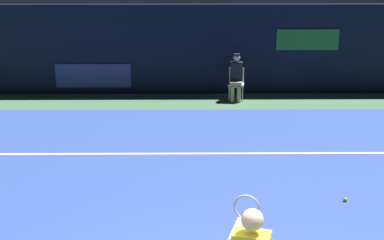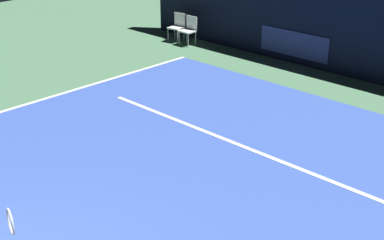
# 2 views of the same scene
# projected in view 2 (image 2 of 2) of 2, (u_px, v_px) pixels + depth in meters

# --- Properties ---
(ground_plane) EXTENTS (33.16, 33.16, 0.00)m
(ground_plane) POSITION_uv_depth(u_px,v_px,m) (199.00, 193.00, 8.95)
(ground_plane) COLOR #4C7A56
(court_surface) EXTENTS (11.01, 10.27, 0.01)m
(court_surface) POSITION_uv_depth(u_px,v_px,m) (199.00, 192.00, 8.95)
(court_surface) COLOR #3856B2
(court_surface) RESTS_ON ground
(line_sideline_right) EXTENTS (0.10, 10.27, 0.01)m
(line_sideline_right) POSITION_uv_depth(u_px,v_px,m) (24.00, 105.00, 12.42)
(line_sideline_right) COLOR white
(line_sideline_right) RESTS_ON court_surface
(line_service) EXTENTS (8.59, 0.10, 0.01)m
(line_service) POSITION_uv_depth(u_px,v_px,m) (266.00, 156.00, 10.13)
(line_service) COLOR white
(line_service) RESTS_ON court_surface
(courtside_chair_near) EXTENTS (0.49, 0.47, 0.88)m
(courtside_chair_near) POSITION_uv_depth(u_px,v_px,m) (177.00, 25.00, 17.25)
(courtside_chair_near) COLOR white
(courtside_chair_near) RESTS_ON ground
(courtside_chair_far) EXTENTS (0.45, 0.43, 0.88)m
(courtside_chair_far) POSITION_uv_depth(u_px,v_px,m) (189.00, 29.00, 16.86)
(courtside_chair_far) COLOR white
(courtside_chair_far) RESTS_ON ground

